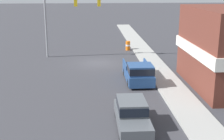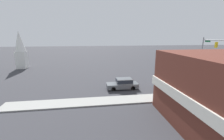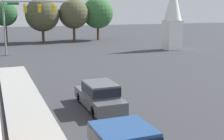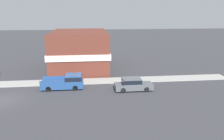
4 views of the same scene
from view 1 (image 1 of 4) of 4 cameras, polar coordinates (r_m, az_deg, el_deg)
ground_plane at (r=33.02m, az=-2.54°, el=1.28°), size 200.00×200.00×0.00m
sidewalk_curb at (r=33.61m, az=7.22°, el=1.55°), size 2.40×60.00×0.14m
near_signal_assembly at (r=35.37m, az=-7.64°, el=11.25°), size 9.03×0.49×7.56m
car_lead at (r=18.50m, az=3.65°, el=-7.86°), size 1.77×4.68×1.61m
pickup_truck_parked at (r=26.46m, az=4.87°, el=-0.43°), size 2.09×5.26×1.80m
construction_barrel at (r=39.30m, az=2.92°, el=4.48°), size 0.58×0.58×1.14m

